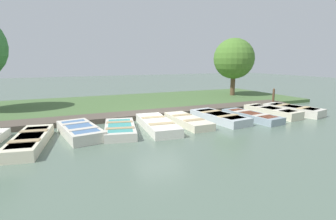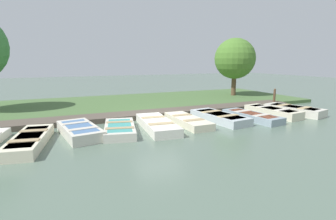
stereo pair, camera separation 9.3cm
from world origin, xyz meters
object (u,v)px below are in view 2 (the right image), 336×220
Objects in this scene: rowboat_2 at (80,131)px; rowboat_4 at (157,124)px; rowboat_7 at (252,116)px; rowboat_1 at (30,140)px; rowboat_6 at (219,117)px; rowboat_3 at (120,129)px; park_tree_left at (235,59)px; mooring_post_far at (274,97)px; rowboat_9 at (294,110)px; rowboat_8 at (272,112)px; rowboat_5 at (188,121)px.

rowboat_4 is at bearing 77.67° from rowboat_2.
rowboat_4 reaches higher than rowboat_7.
rowboat_1 is 1.04× the size of rowboat_6.
park_tree_left reaches higher than rowboat_3.
rowboat_9 is at bearing -23.08° from mooring_post_far.
rowboat_4 is at bearing -96.42° from rowboat_8.
rowboat_4 is at bearing -83.78° from rowboat_5.
rowboat_1 is 11.57m from rowboat_8.
rowboat_4 is at bearing -99.85° from rowboat_7.
rowboat_5 is 2.74× the size of mooring_post_far.
rowboat_7 is at bearing -86.73° from rowboat_8.
rowboat_8 is at bearing 95.86° from rowboat_4.
park_tree_left is (-6.88, 13.90, 2.86)m from rowboat_1.
rowboat_8 is at bearing -106.93° from rowboat_9.
rowboat_3 is at bearing -77.29° from mooring_post_far.
rowboat_9 is (-0.20, 3.13, 0.05)m from rowboat_7.
rowboat_8 reaches higher than rowboat_3.
rowboat_6 is 1.02× the size of rowboat_7.
rowboat_9 is (0.10, 1.46, 0.00)m from rowboat_8.
rowboat_5 is at bearing -98.13° from rowboat_6.
rowboat_8 reaches higher than rowboat_4.
rowboat_7 is at bearing 82.84° from rowboat_5.
rowboat_2 reaches higher than rowboat_6.
rowboat_7 reaches higher than rowboat_5.
rowboat_7 is (0.25, 5.00, -0.02)m from rowboat_4.
rowboat_3 is at bearing -103.46° from rowboat_9.
mooring_post_far is 4.74m from park_tree_left.
rowboat_9 reaches higher than rowboat_6.
rowboat_8 reaches higher than rowboat_2.
rowboat_7 is at bearing 70.71° from rowboat_6.
rowboat_8 is (-0.05, 8.31, 0.05)m from rowboat_3.
rowboat_8 is (-0.45, 11.56, 0.02)m from rowboat_1.
rowboat_3 is 11.11m from mooring_post_far.
rowboat_6 is (0.05, 1.73, 0.03)m from rowboat_5.
rowboat_9 reaches higher than rowboat_3.
rowboat_9 is at bearing 87.98° from rowboat_5.
rowboat_2 is 1.01× the size of rowboat_3.
rowboat_4 is 3.13× the size of mooring_post_far.
rowboat_3 is 0.95× the size of rowboat_5.
rowboat_3 is 9.77m from rowboat_9.
rowboat_8 is at bearing 102.96° from rowboat_3.
rowboat_8 is 7.40m from park_tree_left.
rowboat_3 is (-0.40, 3.25, -0.02)m from rowboat_1.
mooring_post_far is at bearing 106.54° from rowboat_5.
rowboat_2 is 3.20m from rowboat_4.
mooring_post_far reaches higher than rowboat_7.
rowboat_6 is at bearing 88.40° from rowboat_5.
rowboat_4 is 1.10× the size of rowboat_9.
rowboat_3 is 0.83× the size of rowboat_4.
rowboat_4 is (-0.41, 4.90, -0.00)m from rowboat_1.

